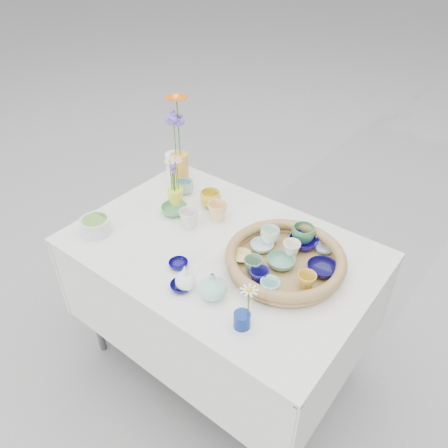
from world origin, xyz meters
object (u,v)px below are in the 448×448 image
Objects in this scene: display_table at (222,358)px; tall_vase_yellow at (180,169)px; bud_vase_seafoam at (213,285)px; wicker_tray at (285,260)px.

display_table is 1.01m from tall_vase_yellow.
display_table is 7.57× the size of tall_vase_yellow.
tall_vase_yellow is at bearing 140.85° from bud_vase_seafoam.
bud_vase_seafoam reaches higher than display_table.
display_table is 11.60× the size of bud_vase_seafoam.
wicker_tray is at bearing -16.16° from tall_vase_yellow.
bud_vase_seafoam is 0.81m from tall_vase_yellow.
wicker_tray is 0.32m from bud_vase_seafoam.
bud_vase_seafoam is (-0.13, -0.29, 0.02)m from wicker_tray.
bud_vase_seafoam is (0.15, -0.24, 0.82)m from display_table.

